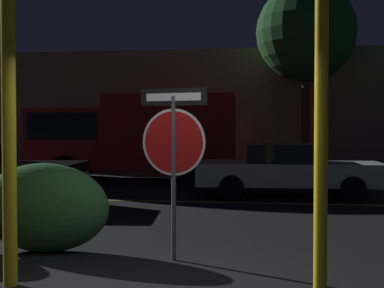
% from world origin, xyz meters
% --- Properties ---
extents(road_center_stripe, '(33.37, 0.12, 0.01)m').
position_xyz_m(road_center_stripe, '(0.00, 6.95, 0.00)').
color(road_center_stripe, gold).
rests_on(road_center_stripe, ground_plane).
extents(stop_sign, '(0.90, 0.20, 2.22)m').
position_xyz_m(stop_sign, '(-0.06, 1.44, 1.55)').
color(stop_sign, '#4C4C51').
rests_on(stop_sign, ground_plane).
extents(yellow_pole_left, '(0.15, 0.15, 3.15)m').
position_xyz_m(yellow_pole_left, '(-1.62, 0.08, 1.57)').
color(yellow_pole_left, yellow).
rests_on(yellow_pole_left, ground_plane).
extents(yellow_pole_right, '(0.13, 0.13, 3.40)m').
position_xyz_m(yellow_pole_right, '(1.66, 0.04, 1.70)').
color(yellow_pole_right, yellow).
rests_on(yellow_pole_right, ground_plane).
extents(hedge_bush_1, '(1.84, 0.76, 1.23)m').
position_xyz_m(hedge_bush_1, '(-1.91, 1.64, 0.61)').
color(hedge_bush_1, '#2D6633').
rests_on(hedge_bush_1, ground_plane).
extents(passing_car_2, '(4.71, 2.14, 1.32)m').
position_xyz_m(passing_car_2, '(1.65, 8.38, 0.68)').
color(passing_car_2, silver).
rests_on(passing_car_2, ground_plane).
extents(delivery_truck, '(6.88, 2.71, 2.83)m').
position_xyz_m(delivery_truck, '(-3.38, 12.17, 1.55)').
color(delivery_truck, maroon).
rests_on(delivery_truck, ground_plane).
extents(street_lamp, '(0.45, 0.45, 7.67)m').
position_xyz_m(street_lamp, '(2.96, 12.40, 4.87)').
color(street_lamp, '#4C4C51').
rests_on(street_lamp, ground_plane).
extents(tree_2, '(3.95, 3.95, 7.52)m').
position_xyz_m(tree_2, '(2.63, 16.36, 5.52)').
color(tree_2, '#422D1E').
rests_on(tree_2, ground_plane).
extents(building_backdrop, '(27.78, 3.16, 5.23)m').
position_xyz_m(building_backdrop, '(0.16, 19.68, 2.62)').
color(building_backdrop, '#7A6B5B').
rests_on(building_backdrop, ground_plane).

